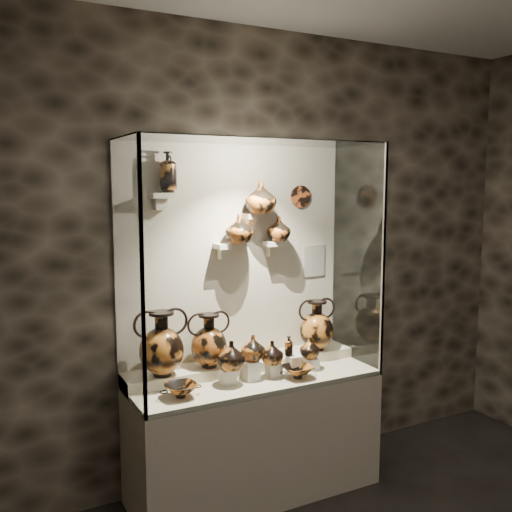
{
  "coord_description": "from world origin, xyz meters",
  "views": [
    {
      "loc": [
        -1.71,
        -1.12,
        2.13
      ],
      "look_at": [
        0.03,
        2.22,
        1.65
      ],
      "focal_mm": 40.0,
      "sensor_mm": 36.0,
      "label": 1
    }
  ],
  "objects_px": {
    "lekythos_small": "(288,345)",
    "kylix_right": "(298,371)",
    "amphora_right": "(316,325)",
    "ovoid_vase_c": "(279,229)",
    "amphora_mid": "(209,340)",
    "jug_b": "(253,348)",
    "jug_e": "(310,348)",
    "kylix_left": "(181,389)",
    "ovoid_vase_a": "(239,229)",
    "jug_a": "(231,355)",
    "jug_c": "(272,353)",
    "lekythos_tall": "(168,169)",
    "amphora_left": "(162,343)",
    "ovoid_vase_b": "(261,197)"
  },
  "relations": [
    {
      "from": "lekythos_tall",
      "to": "amphora_mid",
      "type": "bearing_deg",
      "value": -14.18
    },
    {
      "from": "amphora_left",
      "to": "ovoid_vase_c",
      "type": "relative_size",
      "value": 2.39
    },
    {
      "from": "jug_b",
      "to": "jug_c",
      "type": "bearing_deg",
      "value": -2.04
    },
    {
      "from": "amphora_left",
      "to": "jug_e",
      "type": "distance_m",
      "value": 1.04
    },
    {
      "from": "amphora_left",
      "to": "lekythos_tall",
      "type": "xyz_separation_m",
      "value": [
        0.1,
        0.11,
        1.1
      ]
    },
    {
      "from": "ovoid_vase_b",
      "to": "amphora_left",
      "type": "bearing_deg",
      "value": -160.36
    },
    {
      "from": "jug_e",
      "to": "kylix_right",
      "type": "bearing_deg",
      "value": -167.62
    },
    {
      "from": "kylix_right",
      "to": "jug_a",
      "type": "bearing_deg",
      "value": 173.26
    },
    {
      "from": "jug_c",
      "to": "jug_b",
      "type": "bearing_deg",
      "value": -177.32
    },
    {
      "from": "jug_b",
      "to": "jug_c",
      "type": "relative_size",
      "value": 1.06
    },
    {
      "from": "lekythos_small",
      "to": "ovoid_vase_b",
      "type": "bearing_deg",
      "value": 131.18
    },
    {
      "from": "jug_c",
      "to": "amphora_left",
      "type": "bearing_deg",
      "value": -178.86
    },
    {
      "from": "jug_a",
      "to": "jug_c",
      "type": "xyz_separation_m",
      "value": [
        0.3,
        0.0,
        -0.02
      ]
    },
    {
      "from": "kylix_right",
      "to": "ovoid_vase_b",
      "type": "height_order",
      "value": "ovoid_vase_b"
    },
    {
      "from": "ovoid_vase_c",
      "to": "jug_c",
      "type": "bearing_deg",
      "value": -126.78
    },
    {
      "from": "jug_b",
      "to": "jug_e",
      "type": "xyz_separation_m",
      "value": [
        0.44,
        -0.01,
        -0.06
      ]
    },
    {
      "from": "ovoid_vase_a",
      "to": "ovoid_vase_c",
      "type": "relative_size",
      "value": 1.15
    },
    {
      "from": "kylix_right",
      "to": "lekythos_small",
      "type": "bearing_deg",
      "value": 94.71
    },
    {
      "from": "ovoid_vase_c",
      "to": "jug_a",
      "type": "bearing_deg",
      "value": -151.68
    },
    {
      "from": "kylix_right",
      "to": "kylix_left",
      "type": "bearing_deg",
      "value": -177.82
    },
    {
      "from": "jug_e",
      "to": "amphora_mid",
      "type": "bearing_deg",
      "value": 142.93
    },
    {
      "from": "amphora_mid",
      "to": "jug_e",
      "type": "bearing_deg",
      "value": -23.98
    },
    {
      "from": "amphora_right",
      "to": "ovoid_vase_a",
      "type": "distance_m",
      "value": 0.95
    },
    {
      "from": "jug_c",
      "to": "kylix_right",
      "type": "distance_m",
      "value": 0.21
    },
    {
      "from": "lekythos_small",
      "to": "kylix_left",
      "type": "xyz_separation_m",
      "value": [
        -0.82,
        -0.08,
        -0.15
      ]
    },
    {
      "from": "kylix_left",
      "to": "ovoid_vase_a",
      "type": "distance_m",
      "value": 1.13
    },
    {
      "from": "amphora_left",
      "to": "ovoid_vase_a",
      "type": "bearing_deg",
      "value": 3.04
    },
    {
      "from": "kylix_left",
      "to": "ovoid_vase_b",
      "type": "bearing_deg",
      "value": 30.07
    },
    {
      "from": "lekythos_small",
      "to": "lekythos_tall",
      "type": "bearing_deg",
      "value": 176.51
    },
    {
      "from": "lekythos_tall",
      "to": "amphora_right",
      "type": "bearing_deg",
      "value": 1.6
    },
    {
      "from": "lekythos_small",
      "to": "jug_a",
      "type": "bearing_deg",
      "value": -160.1
    },
    {
      "from": "kylix_right",
      "to": "jug_e",
      "type": "bearing_deg",
      "value": 39.11
    },
    {
      "from": "jug_b",
      "to": "jug_e",
      "type": "bearing_deg",
      "value": 10.44
    },
    {
      "from": "kylix_left",
      "to": "lekythos_tall",
      "type": "height_order",
      "value": "lekythos_tall"
    },
    {
      "from": "amphora_mid",
      "to": "kylix_right",
      "type": "height_order",
      "value": "amphora_mid"
    },
    {
      "from": "jug_a",
      "to": "jug_c",
      "type": "bearing_deg",
      "value": 3.0
    },
    {
      "from": "jug_b",
      "to": "jug_e",
      "type": "relative_size",
      "value": 1.14
    },
    {
      "from": "amphora_mid",
      "to": "jug_e",
      "type": "distance_m",
      "value": 0.72
    },
    {
      "from": "jug_a",
      "to": "amphora_left",
      "type": "bearing_deg",
      "value": 158.29
    },
    {
      "from": "lekythos_small",
      "to": "kylix_left",
      "type": "height_order",
      "value": "lekythos_small"
    },
    {
      "from": "jug_e",
      "to": "lekythos_small",
      "type": "xyz_separation_m",
      "value": [
        -0.17,
        0.01,
        0.04
      ]
    },
    {
      "from": "amphora_left",
      "to": "ovoid_vase_c",
      "type": "bearing_deg",
      "value": 1.41
    },
    {
      "from": "amphora_right",
      "to": "ovoid_vase_c",
      "type": "relative_size",
      "value": 2.11
    },
    {
      "from": "lekythos_small",
      "to": "kylix_right",
      "type": "relative_size",
      "value": 0.61
    },
    {
      "from": "jug_e",
      "to": "ovoid_vase_c",
      "type": "relative_size",
      "value": 0.84
    },
    {
      "from": "amphora_mid",
      "to": "kylix_right",
      "type": "xyz_separation_m",
      "value": [
        0.52,
        -0.3,
        -0.2
      ]
    },
    {
      "from": "jug_e",
      "to": "lekythos_tall",
      "type": "relative_size",
      "value": 0.5
    },
    {
      "from": "amphora_left",
      "to": "lekythos_tall",
      "type": "distance_m",
      "value": 1.11
    },
    {
      "from": "jug_c",
      "to": "ovoid_vase_c",
      "type": "relative_size",
      "value": 0.91
    },
    {
      "from": "jug_b",
      "to": "kylix_left",
      "type": "distance_m",
      "value": 0.57
    }
  ]
}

